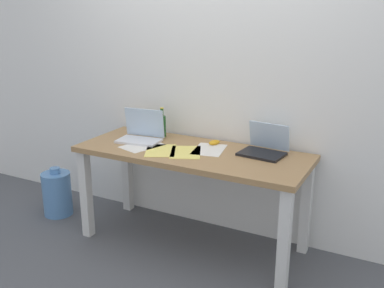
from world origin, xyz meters
name	(u,v)px	position (x,y,z in m)	size (l,w,h in m)	color
ground_plane	(192,242)	(0.00, 0.00, 0.00)	(8.00, 8.00, 0.00)	#515459
back_wall	(216,67)	(0.00, 0.39, 1.30)	(5.20, 0.08, 2.60)	white
desk	(192,165)	(0.00, 0.00, 0.64)	(1.69, 0.66, 0.74)	#A37A4C
laptop_left	(141,134)	(-0.47, 0.04, 0.80)	(0.35, 0.26, 0.24)	silver
laptop_right	(264,148)	(0.48, 0.17, 0.79)	(0.33, 0.27, 0.21)	black
beer_bottle	(162,125)	(-0.38, 0.22, 0.84)	(0.06, 0.06, 0.24)	#1E5123
computer_mouse	(214,142)	(0.08, 0.21, 0.76)	(0.06, 0.10, 0.03)	gold
paper_yellow_folder	(161,150)	(-0.20, -0.11, 0.75)	(0.21, 0.30, 0.00)	#F4E06B
paper_sheet_center	(186,152)	(-0.02, -0.06, 0.75)	(0.21, 0.30, 0.00)	#F4E06B
paper_sheet_front_left	(142,146)	(-0.38, -0.08, 0.75)	(0.21, 0.30, 0.00)	white
paper_sheet_near_back	(209,150)	(0.10, 0.08, 0.75)	(0.21, 0.30, 0.00)	white
water_cooler_jug	(57,193)	(-1.27, -0.10, 0.19)	(0.25, 0.25, 0.43)	#598CC6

